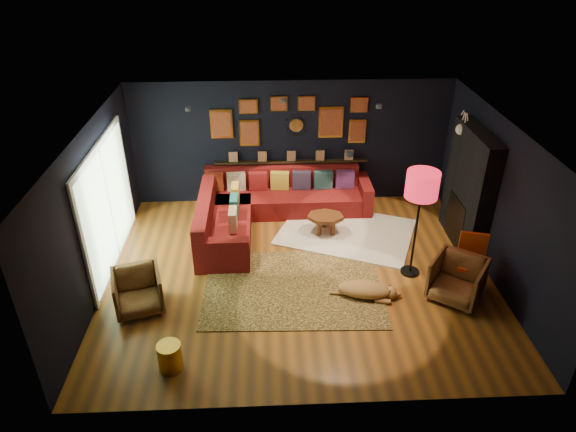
{
  "coord_description": "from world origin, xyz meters",
  "views": [
    {
      "loc": [
        -0.53,
        -7.14,
        5.28
      ],
      "look_at": [
        -0.18,
        0.3,
        0.98
      ],
      "focal_mm": 32.0,
      "sensor_mm": 36.0,
      "label": 1
    }
  ],
  "objects_px": {
    "floor_lamp": "(422,189)",
    "dog": "(364,287)",
    "armchair_left": "(138,290)",
    "coffee_table": "(325,219)",
    "pouf": "(228,232)",
    "armchair_right": "(457,278)",
    "gold_stool": "(170,357)",
    "orange_chair": "(472,257)",
    "sectional": "(263,207)"
  },
  "relations": [
    {
      "from": "armchair_left",
      "to": "floor_lamp",
      "type": "distance_m",
      "value": 4.69
    },
    {
      "from": "gold_stool",
      "to": "dog",
      "type": "relative_size",
      "value": 0.36
    },
    {
      "from": "coffee_table",
      "to": "gold_stool",
      "type": "distance_m",
      "value": 4.18
    },
    {
      "from": "pouf",
      "to": "dog",
      "type": "bearing_deg",
      "value": -38.01
    },
    {
      "from": "armchair_left",
      "to": "dog",
      "type": "relative_size",
      "value": 0.64
    },
    {
      "from": "sectional",
      "to": "gold_stool",
      "type": "bearing_deg",
      "value": -108.11
    },
    {
      "from": "pouf",
      "to": "orange_chair",
      "type": "xyz_separation_m",
      "value": [
        4.05,
        -1.53,
        0.35
      ]
    },
    {
      "from": "coffee_table",
      "to": "armchair_left",
      "type": "xyz_separation_m",
      "value": [
        -3.13,
        -2.1,
        0.05
      ]
    },
    {
      "from": "sectional",
      "to": "orange_chair",
      "type": "distance_m",
      "value": 4.06
    },
    {
      "from": "armchair_left",
      "to": "dog",
      "type": "distance_m",
      "value": 3.55
    },
    {
      "from": "armchair_left",
      "to": "armchair_right",
      "type": "xyz_separation_m",
      "value": [
        4.99,
        0.03,
        0.03
      ]
    },
    {
      "from": "armchair_right",
      "to": "floor_lamp",
      "type": "xyz_separation_m",
      "value": [
        -0.54,
        0.7,
        1.23
      ]
    },
    {
      "from": "gold_stool",
      "to": "dog",
      "type": "bearing_deg",
      "value": 25.67
    },
    {
      "from": "pouf",
      "to": "orange_chair",
      "type": "relative_size",
      "value": 0.57
    },
    {
      "from": "coffee_table",
      "to": "gold_stool",
      "type": "bearing_deg",
      "value": -126.19
    },
    {
      "from": "coffee_table",
      "to": "sectional",
      "type": "bearing_deg",
      "value": 157.62
    },
    {
      "from": "orange_chair",
      "to": "gold_stool",
      "type": "bearing_deg",
      "value": -144.59
    },
    {
      "from": "coffee_table",
      "to": "gold_stool",
      "type": "relative_size",
      "value": 1.88
    },
    {
      "from": "pouf",
      "to": "dog",
      "type": "xyz_separation_m",
      "value": [
        2.27,
        -1.78,
        -0.01
      ]
    },
    {
      "from": "armchair_right",
      "to": "floor_lamp",
      "type": "height_order",
      "value": "floor_lamp"
    },
    {
      "from": "orange_chair",
      "to": "armchair_right",
      "type": "bearing_deg",
      "value": -118.47
    },
    {
      "from": "coffee_table",
      "to": "pouf",
      "type": "xyz_separation_m",
      "value": [
        -1.86,
        -0.21,
        -0.11
      ]
    },
    {
      "from": "pouf",
      "to": "gold_stool",
      "type": "height_order",
      "value": "gold_stool"
    },
    {
      "from": "armchair_left",
      "to": "armchair_right",
      "type": "relative_size",
      "value": 0.93
    },
    {
      "from": "dog",
      "to": "pouf",
      "type": "bearing_deg",
      "value": 154.24
    },
    {
      "from": "coffee_table",
      "to": "armchair_left",
      "type": "bearing_deg",
      "value": -146.17
    },
    {
      "from": "armchair_right",
      "to": "dog",
      "type": "xyz_separation_m",
      "value": [
        -1.45,
        0.08,
        -0.2
      ]
    },
    {
      "from": "sectional",
      "to": "orange_chair",
      "type": "relative_size",
      "value": 3.62
    },
    {
      "from": "pouf",
      "to": "armchair_left",
      "type": "distance_m",
      "value": 2.28
    },
    {
      "from": "pouf",
      "to": "gold_stool",
      "type": "relative_size",
      "value": 1.33
    },
    {
      "from": "gold_stool",
      "to": "floor_lamp",
      "type": "bearing_deg",
      "value": 27.87
    },
    {
      "from": "orange_chair",
      "to": "floor_lamp",
      "type": "bearing_deg",
      "value": 172.68
    },
    {
      "from": "armchair_left",
      "to": "coffee_table",
      "type": "bearing_deg",
      "value": 17.69
    },
    {
      "from": "armchair_right",
      "to": "dog",
      "type": "height_order",
      "value": "armchair_right"
    },
    {
      "from": "armchair_left",
      "to": "orange_chair",
      "type": "relative_size",
      "value": 0.78
    },
    {
      "from": "sectional",
      "to": "pouf",
      "type": "height_order",
      "value": "sectional"
    },
    {
      "from": "coffee_table",
      "to": "pouf",
      "type": "distance_m",
      "value": 1.88
    },
    {
      "from": "sectional",
      "to": "gold_stool",
      "type": "height_order",
      "value": "sectional"
    },
    {
      "from": "armchair_left",
      "to": "gold_stool",
      "type": "xyz_separation_m",
      "value": [
        0.67,
        -1.27,
        -0.16
      ]
    },
    {
      "from": "armchair_left",
      "to": "gold_stool",
      "type": "height_order",
      "value": "armchair_left"
    },
    {
      "from": "sectional",
      "to": "coffee_table",
      "type": "xyz_separation_m",
      "value": [
        1.2,
        -0.49,
        -0.0
      ]
    },
    {
      "from": "orange_chair",
      "to": "coffee_table",
      "type": "bearing_deg",
      "value": 157.61
    },
    {
      "from": "pouf",
      "to": "armchair_left",
      "type": "bearing_deg",
      "value": -123.94
    },
    {
      "from": "gold_stool",
      "to": "pouf",
      "type": "bearing_deg",
      "value": 79.16
    },
    {
      "from": "pouf",
      "to": "dog",
      "type": "height_order",
      "value": "pouf"
    },
    {
      "from": "floor_lamp",
      "to": "dog",
      "type": "distance_m",
      "value": 1.81
    },
    {
      "from": "armchair_right",
      "to": "dog",
      "type": "bearing_deg",
      "value": -146.92
    },
    {
      "from": "orange_chair",
      "to": "floor_lamp",
      "type": "xyz_separation_m",
      "value": [
        -0.86,
        0.37,
        1.07
      ]
    },
    {
      "from": "armchair_left",
      "to": "dog",
      "type": "height_order",
      "value": "armchair_left"
    },
    {
      "from": "coffee_table",
      "to": "gold_stool",
      "type": "xyz_separation_m",
      "value": [
        -2.46,
        -3.37,
        -0.12
      ]
    }
  ]
}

